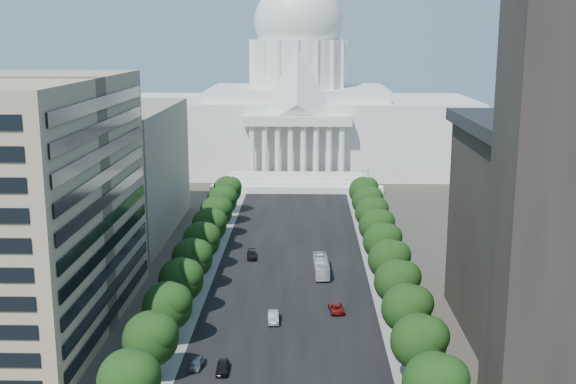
# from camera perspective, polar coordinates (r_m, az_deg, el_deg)

# --- Properties ---
(road_asphalt) EXTENTS (30.00, 260.00, 0.01)m
(road_asphalt) POSITION_cam_1_polar(r_m,az_deg,el_deg) (162.93, 0.39, -4.22)
(road_asphalt) COLOR black
(road_asphalt) RESTS_ON ground
(sidewalk_left) EXTENTS (8.00, 260.00, 0.02)m
(sidewalk_left) POSITION_cam_1_polar(r_m,az_deg,el_deg) (164.36, -6.27, -4.15)
(sidewalk_left) COLOR gray
(sidewalk_left) RESTS_ON ground
(sidewalk_right) EXTENTS (8.00, 260.00, 0.02)m
(sidewalk_right) POSITION_cam_1_polar(r_m,az_deg,el_deg) (163.71, 7.07, -4.24)
(sidewalk_right) COLOR gray
(sidewalk_right) RESTS_ON ground
(capitol) EXTENTS (120.00, 56.00, 73.00)m
(capitol) POSITION_cam_1_polar(r_m,az_deg,el_deg) (252.52, 0.80, 6.27)
(capitol) COLOR white
(capitol) RESTS_ON ground
(office_block_left_far) EXTENTS (38.00, 52.00, 30.00)m
(office_block_left_far) POSITION_cam_1_polar(r_m,az_deg,el_deg) (176.61, -15.32, 1.63)
(office_block_left_far) COLOR gray
(office_block_left_far) RESTS_ON ground
(tree_l_a) EXTENTS (7.79, 7.60, 9.97)m
(tree_l_a) POSITION_cam_1_polar(r_m,az_deg,el_deg) (89.89, -12.27, -14.23)
(tree_l_a) COLOR #33261C
(tree_l_a) RESTS_ON ground
(tree_l_b) EXTENTS (7.79, 7.60, 9.97)m
(tree_l_b) POSITION_cam_1_polar(r_m,az_deg,el_deg) (100.49, -10.65, -11.22)
(tree_l_b) COLOR #33261C
(tree_l_b) RESTS_ON ground
(tree_l_c) EXTENTS (7.79, 7.60, 9.97)m
(tree_l_c) POSITION_cam_1_polar(r_m,az_deg,el_deg) (111.38, -9.37, -8.79)
(tree_l_c) COLOR #33261C
(tree_l_c) RESTS_ON ground
(tree_l_d) EXTENTS (7.79, 7.60, 9.97)m
(tree_l_d) POSITION_cam_1_polar(r_m,az_deg,el_deg) (122.47, -8.33, -6.80)
(tree_l_d) COLOR #33261C
(tree_l_d) RESTS_ON ground
(tree_l_e) EXTENTS (7.79, 7.60, 9.97)m
(tree_l_e) POSITION_cam_1_polar(r_m,az_deg,el_deg) (133.72, -7.47, -5.13)
(tree_l_e) COLOR #33261C
(tree_l_e) RESTS_ON ground
(tree_l_f) EXTENTS (7.79, 7.60, 9.97)m
(tree_l_f) POSITION_cam_1_polar(r_m,az_deg,el_deg) (145.09, -6.75, -3.73)
(tree_l_f) COLOR #33261C
(tree_l_f) RESTS_ON ground
(tree_l_g) EXTENTS (7.79, 7.60, 9.97)m
(tree_l_g) POSITION_cam_1_polar(r_m,az_deg,el_deg) (156.55, -6.13, -2.52)
(tree_l_g) COLOR #33261C
(tree_l_g) RESTS_ON ground
(tree_l_h) EXTENTS (7.79, 7.60, 9.97)m
(tree_l_h) POSITION_cam_1_polar(r_m,az_deg,el_deg) (168.09, -5.60, -1.49)
(tree_l_h) COLOR #33261C
(tree_l_h) RESTS_ON ground
(tree_l_i) EXTENTS (7.79, 7.60, 9.97)m
(tree_l_i) POSITION_cam_1_polar(r_m,az_deg,el_deg) (179.69, -5.14, -0.58)
(tree_l_i) COLOR #33261C
(tree_l_i) RESTS_ON ground
(tree_l_j) EXTENTS (7.79, 7.60, 9.97)m
(tree_l_j) POSITION_cam_1_polar(r_m,az_deg,el_deg) (191.34, -4.74, 0.21)
(tree_l_j) COLOR #33261C
(tree_l_j) RESTS_ON ground
(tree_r_a) EXTENTS (7.79, 7.60, 9.97)m
(tree_r_a) POSITION_cam_1_polar(r_m,az_deg,el_deg) (88.90, 11.71, -14.52)
(tree_r_a) COLOR #33261C
(tree_r_a) RESTS_ON ground
(tree_r_b) EXTENTS (7.79, 7.60, 9.97)m
(tree_r_b) POSITION_cam_1_polar(r_m,az_deg,el_deg) (99.60, 10.49, -11.44)
(tree_r_b) COLOR #33261C
(tree_r_b) RESTS_ON ground
(tree_r_c) EXTENTS (7.79, 7.60, 9.97)m
(tree_r_c) POSITION_cam_1_polar(r_m,az_deg,el_deg) (110.57, 9.53, -8.96)
(tree_r_c) COLOR #33261C
(tree_r_c) RESTS_ON ground
(tree_r_d) EXTENTS (7.79, 7.60, 9.97)m
(tree_r_d) POSITION_cam_1_polar(r_m,az_deg,el_deg) (121.74, 8.75, -6.93)
(tree_r_d) COLOR #33261C
(tree_r_d) RESTS_ON ground
(tree_r_e) EXTENTS (7.79, 7.60, 9.97)m
(tree_r_e) POSITION_cam_1_polar(r_m,az_deg,el_deg) (133.05, 8.10, -5.24)
(tree_r_e) COLOR #33261C
(tree_r_e) RESTS_ON ground
(tree_r_f) EXTENTS (7.79, 7.60, 9.97)m
(tree_r_f) POSITION_cam_1_polar(r_m,az_deg,el_deg) (144.47, 7.57, -3.82)
(tree_r_f) COLOR #33261C
(tree_r_f) RESTS_ON ground
(tree_r_g) EXTENTS (7.79, 7.60, 9.97)m
(tree_r_g) POSITION_cam_1_polar(r_m,az_deg,el_deg) (155.98, 7.11, -2.60)
(tree_r_g) COLOR #33261C
(tree_r_g) RESTS_ON ground
(tree_r_h) EXTENTS (7.79, 7.60, 9.97)m
(tree_r_h) POSITION_cam_1_polar(r_m,az_deg,el_deg) (167.56, 6.71, -1.56)
(tree_r_h) COLOR #33261C
(tree_r_h) RESTS_ON ground
(tree_r_i) EXTENTS (7.79, 7.60, 9.97)m
(tree_r_i) POSITION_cam_1_polar(r_m,az_deg,el_deg) (179.19, 6.37, -0.65)
(tree_r_i) COLOR #33261C
(tree_r_i) RESTS_ON ground
(tree_r_j) EXTENTS (7.79, 7.60, 9.97)m
(tree_r_j) POSITION_cam_1_polar(r_m,az_deg,el_deg) (190.87, 6.07, 0.15)
(tree_r_j) COLOR #33261C
(tree_r_j) RESTS_ON ground
(streetlight_b) EXTENTS (2.61, 0.44, 9.00)m
(streetlight_b) POSITION_cam_1_polar(r_m,az_deg,el_deg) (110.29, 10.39, -9.40)
(streetlight_b) COLOR gray
(streetlight_b) RESTS_ON ground
(streetlight_c) EXTENTS (2.61, 0.44, 9.00)m
(streetlight_c) POSITION_cam_1_polar(r_m,az_deg,el_deg) (133.61, 8.76, -5.47)
(streetlight_c) COLOR gray
(streetlight_c) RESTS_ON ground
(streetlight_d) EXTENTS (2.61, 0.44, 9.00)m
(streetlight_d) POSITION_cam_1_polar(r_m,az_deg,el_deg) (157.45, 7.63, -2.72)
(streetlight_d) COLOR gray
(streetlight_d) RESTS_ON ground
(streetlight_e) EXTENTS (2.61, 0.44, 9.00)m
(streetlight_e) POSITION_cam_1_polar(r_m,az_deg,el_deg) (181.60, 6.80, -0.69)
(streetlight_e) COLOR gray
(streetlight_e) RESTS_ON ground
(streetlight_f) EXTENTS (2.61, 0.44, 9.00)m
(streetlight_f) POSITION_cam_1_polar(r_m,az_deg,el_deg) (205.95, 6.17, 0.86)
(streetlight_f) COLOR gray
(streetlight_f) RESTS_ON ground
(car_dark_a) EXTENTS (1.88, 4.43, 1.49)m
(car_dark_a) POSITION_cam_1_polar(r_m,az_deg,el_deg) (104.14, -5.19, -13.64)
(car_dark_a) COLOR black
(car_dark_a) RESTS_ON ground
(car_silver) EXTENTS (2.07, 5.11, 1.65)m
(car_silver) POSITION_cam_1_polar(r_m,az_deg,el_deg) (120.41, -1.17, -9.86)
(car_silver) COLOR #A7AAAE
(car_silver) RESTS_ON ground
(car_red) EXTENTS (2.85, 5.26, 1.40)m
(car_red) POSITION_cam_1_polar(r_m,az_deg,el_deg) (124.85, 3.82, -9.13)
(car_red) COLOR maroon
(car_red) RESTS_ON ground
(car_dark_b) EXTENTS (2.53, 5.28, 1.48)m
(car_dark_b) POSITION_cam_1_polar(r_m,az_deg,el_deg) (153.42, -2.88, -4.99)
(car_dark_b) COLOR black
(car_dark_b) RESTS_ON ground
(car_parked) EXTENTS (2.05, 4.26, 1.40)m
(car_parked) POSITION_cam_1_polar(r_m,az_deg,el_deg) (105.93, -7.21, -13.25)
(car_parked) COLOR #93959A
(car_parked) RESTS_ON ground
(city_bus) EXTENTS (3.13, 11.67, 3.22)m
(city_bus) POSITION_cam_1_polar(r_m,az_deg,el_deg) (143.43, 2.64, -5.86)
(city_bus) COLOR silver
(city_bus) RESTS_ON ground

